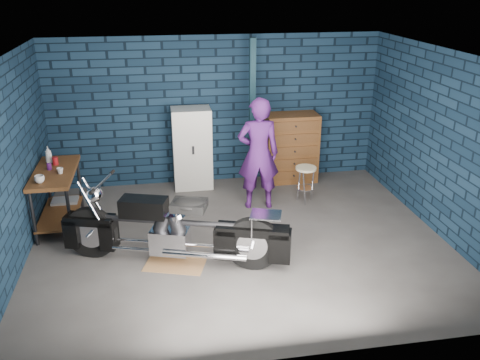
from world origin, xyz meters
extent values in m
plane|color=#54514F|center=(0.00, 0.00, 0.00)|extent=(6.00, 6.00, 0.00)
cube|color=#0F2032|center=(0.00, 2.50, 1.35)|extent=(6.00, 0.02, 2.70)
cube|color=#0F2032|center=(-3.00, 0.00, 1.35)|extent=(0.02, 5.00, 2.70)
cube|color=#0F2032|center=(3.00, 0.00, 1.35)|extent=(0.02, 5.00, 2.70)
cube|color=beige|center=(0.00, 0.00, 2.70)|extent=(6.00, 5.00, 0.02)
cube|color=#112B36|center=(0.55, 1.95, 1.35)|extent=(0.10, 0.10, 2.70)
cube|color=brown|center=(-2.68, 1.03, 0.46)|extent=(0.60, 1.40, 0.91)
cube|color=#9B7243|center=(-0.96, -0.42, 0.00)|extent=(0.95, 0.82, 0.01)
imported|color=#501C6C|center=(0.51, 1.18, 0.94)|extent=(0.72, 0.51, 1.88)
cube|color=gray|center=(-2.66, 1.42, 0.13)|extent=(0.41, 0.29, 0.26)
cube|color=silver|center=(-0.50, 2.23, 0.74)|extent=(0.69, 0.49, 1.48)
cube|color=brown|center=(1.35, 2.23, 0.65)|extent=(0.97, 0.54, 1.29)
imported|color=beige|center=(-2.80, 0.56, 0.97)|extent=(0.17, 0.17, 0.11)
imported|color=beige|center=(-2.56, 0.89, 0.96)|extent=(0.11, 0.11, 0.09)
cylinder|color=#571B6C|center=(-2.75, 1.09, 0.96)|extent=(0.09, 0.09, 0.10)
cylinder|color=maroon|center=(-2.70, 1.30, 0.97)|extent=(0.11, 0.11, 0.12)
imported|color=gray|center=(-2.81, 1.40, 1.05)|extent=(0.12, 0.12, 0.27)
camera|label=1|loc=(-1.12, -6.50, 3.67)|focal=38.00mm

